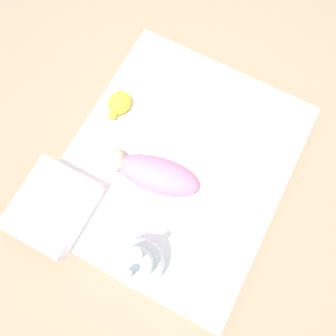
% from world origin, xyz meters
% --- Properties ---
extents(ground_plane, '(12.00, 12.00, 0.00)m').
position_xyz_m(ground_plane, '(0.00, 0.00, 0.00)').
color(ground_plane, '#7A6B56').
extents(bed_mattress, '(1.21, 1.03, 0.18)m').
position_xyz_m(bed_mattress, '(0.00, 0.00, 0.09)').
color(bed_mattress, white).
rests_on(bed_mattress, ground_plane).
extents(swaddled_baby, '(0.23, 0.50, 0.12)m').
position_xyz_m(swaddled_baby, '(0.12, -0.08, 0.24)').
color(swaddled_baby, pink).
rests_on(swaddled_baby, bed_mattress).
extents(pillow, '(0.37, 0.31, 0.11)m').
position_xyz_m(pillow, '(0.46, -0.40, 0.24)').
color(pillow, white).
rests_on(pillow, bed_mattress).
extents(bunny_plush, '(0.21, 0.21, 0.41)m').
position_xyz_m(bunny_plush, '(0.49, 0.07, 0.32)').
color(bunny_plush, silver).
rests_on(bunny_plush, bed_mattress).
extents(turtle_plush, '(0.16, 0.11, 0.09)m').
position_xyz_m(turtle_plush, '(-0.13, -0.40, 0.22)').
color(turtle_plush, yellow).
rests_on(turtle_plush, bed_mattress).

